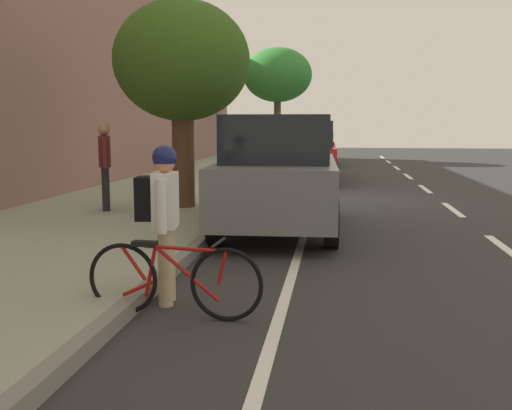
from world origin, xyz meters
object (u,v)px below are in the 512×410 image
at_px(cyclist_with_backpack, 162,209).
at_px(street_tree_mid_block, 182,63).
at_px(parked_suv_grey_mid, 280,172).
at_px(bicycle_at_curb, 173,279).
at_px(street_tree_near_cyclist, 278,75).
at_px(pedestrian_on_phone, 105,161).
at_px(parked_sedan_silver_nearest, 316,149).
at_px(parked_pickup_red_second, 305,153).

distance_m(cyclist_with_backpack, street_tree_mid_block, 6.57).
xyz_separation_m(parked_suv_grey_mid, street_tree_mid_block, (2.14, -1.62, 2.04)).
bearing_deg(bicycle_at_curb, street_tree_mid_block, -76.27).
bearing_deg(street_tree_near_cyclist, pedestrian_on_phone, 86.07).
distance_m(parked_sedan_silver_nearest, bicycle_at_curb, 21.86).
height_order(cyclist_with_backpack, street_tree_near_cyclist, street_tree_near_cyclist).
relative_size(parked_pickup_red_second, street_tree_near_cyclist, 0.95).
bearing_deg(pedestrian_on_phone, bicycle_at_curb, 117.28).
height_order(bicycle_at_curb, cyclist_with_backpack, cyclist_with_backpack).
height_order(parked_sedan_silver_nearest, street_tree_near_cyclist, street_tree_near_cyclist).
height_order(parked_suv_grey_mid, bicycle_at_curb, parked_suv_grey_mid).
bearing_deg(bicycle_at_curb, cyclist_with_backpack, -63.05).
height_order(parked_suv_grey_mid, street_tree_mid_block, street_tree_mid_block).
relative_size(bicycle_at_curb, street_tree_mid_block, 0.42).
bearing_deg(street_tree_near_cyclist, bicycle_at_curb, 93.52).
bearing_deg(cyclist_with_backpack, bicycle_at_curb, 116.95).
bearing_deg(parked_suv_grey_mid, bicycle_at_curb, 83.66).
bearing_deg(parked_pickup_red_second, parked_sedan_silver_nearest, -90.54).
relative_size(parked_pickup_red_second, street_tree_mid_block, 1.28).
bearing_deg(bicycle_at_curb, pedestrian_on_phone, -62.72).
relative_size(bicycle_at_curb, street_tree_near_cyclist, 0.31).
bearing_deg(street_tree_mid_block, bicycle_at_curb, 103.73).
relative_size(bicycle_at_curb, cyclist_with_backpack, 1.07).
height_order(bicycle_at_curb, street_tree_near_cyclist, street_tree_near_cyclist).
bearing_deg(cyclist_with_backpack, parked_sedan_silver_nearest, -92.15).
distance_m(bicycle_at_curb, street_tree_near_cyclist, 26.23).
bearing_deg(parked_suv_grey_mid, street_tree_mid_block, -37.10).
relative_size(parked_suv_grey_mid, street_tree_near_cyclist, 0.85).
bearing_deg(street_tree_near_cyclist, cyclist_with_backpack, 93.08).
relative_size(parked_pickup_red_second, bicycle_at_curb, 3.06).
bearing_deg(street_tree_mid_block, cyclist_with_backpack, 102.67).
relative_size(cyclist_with_backpack, street_tree_mid_block, 0.39).
bearing_deg(bicycle_at_curb, parked_suv_grey_mid, -96.34).
distance_m(bicycle_at_curb, cyclist_with_backpack, 0.79).
height_order(parked_sedan_silver_nearest, pedestrian_on_phone, pedestrian_on_phone).
bearing_deg(parked_sedan_silver_nearest, street_tree_mid_block, 81.93).
height_order(parked_sedan_silver_nearest, parked_suv_grey_mid, parked_suv_grey_mid).
height_order(parked_pickup_red_second, bicycle_at_curb, parked_pickup_red_second).
bearing_deg(parked_sedan_silver_nearest, parked_pickup_red_second, 89.46).
height_order(street_tree_near_cyclist, street_tree_mid_block, street_tree_near_cyclist).
distance_m(bicycle_at_curb, pedestrian_on_phone, 6.54).
bearing_deg(parked_pickup_red_second, street_tree_near_cyclist, -79.90).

